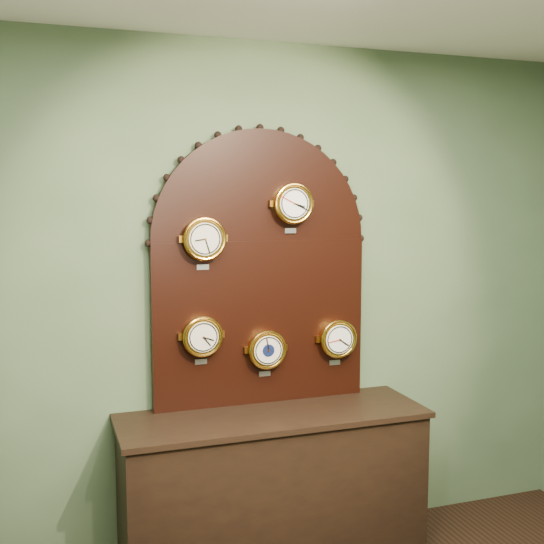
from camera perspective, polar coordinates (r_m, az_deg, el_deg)
name	(u,v)px	position (r m, az deg, el deg)	size (l,w,h in m)	color
wall_back	(257,299)	(3.77, -1.23, -2.31)	(4.00, 4.00, 0.00)	#4F6747
shop_counter	(273,491)	(3.81, 0.10, -17.94)	(1.60, 0.50, 0.80)	black
display_board	(260,260)	(3.70, -1.00, 1.04)	(1.26, 0.06, 1.53)	black
roman_clock	(204,239)	(3.53, -5.75, 2.80)	(0.23, 0.08, 0.28)	gold
arabic_clock	(293,204)	(3.67, 1.75, 5.78)	(0.22, 0.08, 0.27)	gold
hygrometer	(202,336)	(3.60, -5.91, -5.39)	(0.22, 0.08, 0.27)	gold
barometer	(267,349)	(3.72, -0.46, -6.53)	(0.22, 0.08, 0.27)	gold
tide_clock	(337,339)	(3.86, 5.53, -5.60)	(0.22, 0.08, 0.27)	gold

